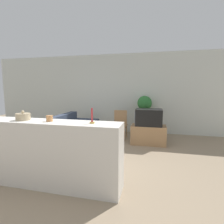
# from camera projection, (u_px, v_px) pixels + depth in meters

# --- Properties ---
(ground_plane) EXTENTS (14.00, 14.00, 0.00)m
(ground_plane) POSITION_uv_depth(u_px,v_px,m) (62.00, 175.00, 3.09)
(ground_plane) COLOR gray
(wall_back) EXTENTS (9.00, 0.06, 2.70)m
(wall_back) POSITION_uv_depth(u_px,v_px,m) (109.00, 93.00, 6.22)
(wall_back) COLOR silver
(wall_back) RESTS_ON ground_plane
(couch) EXTENTS (0.98, 1.75, 0.76)m
(couch) POSITION_uv_depth(u_px,v_px,m) (72.00, 133.00, 5.00)
(couch) COLOR #384256
(couch) RESTS_ON ground_plane
(tv_stand) EXTENTS (0.93, 0.49, 0.52)m
(tv_stand) POSITION_uv_depth(u_px,v_px,m) (148.00, 135.00, 4.81)
(tv_stand) COLOR #9E754C
(tv_stand) RESTS_ON ground_plane
(television) EXTENTS (0.72, 0.47, 0.45)m
(television) POSITION_uv_depth(u_px,v_px,m) (149.00, 117.00, 4.75)
(television) COLOR black
(television) RESTS_ON tv_stand
(wooden_chair) EXTENTS (0.44, 0.44, 0.85)m
(wooden_chair) POSITION_uv_depth(u_px,v_px,m) (120.00, 123.00, 5.35)
(wooden_chair) COLOR #9E754C
(wooden_chair) RESTS_ON ground_plane
(plant_stand) EXTENTS (0.16, 0.16, 0.73)m
(plant_stand) POSITION_uv_depth(u_px,v_px,m) (144.00, 124.00, 5.78)
(plant_stand) COLOR #9E754C
(plant_stand) RESTS_ON ground_plane
(potted_plant) EXTENTS (0.47, 0.47, 0.56)m
(potted_plant) POSITION_uv_depth(u_px,v_px,m) (145.00, 103.00, 5.69)
(potted_plant) COLOR #8E5B3D
(potted_plant) RESTS_ON plant_stand
(foreground_counter) EXTENTS (2.27, 0.44, 1.02)m
(foreground_counter) POSITION_uv_depth(u_px,v_px,m) (50.00, 154.00, 2.72)
(foreground_counter) COLOR silver
(foreground_counter) RESTS_ON ground_plane
(decorative_bowl) EXTENTS (0.22, 0.22, 0.15)m
(decorative_bowl) POSITION_uv_depth(u_px,v_px,m) (23.00, 117.00, 2.75)
(decorative_bowl) COLOR tan
(decorative_bowl) RESTS_ON foreground_counter
(candle_jar) EXTENTS (0.10, 0.10, 0.09)m
(candle_jar) POSITION_uv_depth(u_px,v_px,m) (49.00, 118.00, 2.64)
(candle_jar) COLOR #C6844C
(candle_jar) RESTS_ON foreground_counter
(candlestick) EXTENTS (0.07, 0.07, 0.22)m
(candlestick) POSITION_uv_depth(u_px,v_px,m) (92.00, 119.00, 2.48)
(candlestick) COLOR #B7933D
(candlestick) RESTS_ON foreground_counter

